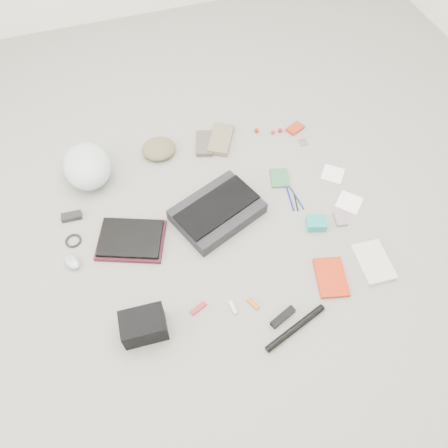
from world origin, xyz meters
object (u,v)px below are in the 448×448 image
object	(u,v)px
laptop	(131,238)
book_red	(331,277)
messenger_bag	(217,212)
accordion_wallet	(316,223)
bike_helmet	(87,166)
camera_bag	(144,326)

from	to	relation	value
laptop	book_red	world-z (taller)	laptop
messenger_bag	accordion_wallet	xyz separation A→B (m)	(0.45, -0.21, -0.01)
bike_helmet	camera_bag	xyz separation A→B (m)	(0.09, -0.93, -0.03)
camera_bag	laptop	bearing A→B (deg)	89.40
laptop	bike_helmet	world-z (taller)	bike_helmet
bike_helmet	accordion_wallet	distance (m)	1.22
messenger_bag	accordion_wallet	bearing A→B (deg)	-47.47
bike_helmet	book_red	size ratio (longest dim) A/B	1.54
camera_bag	accordion_wallet	xyz separation A→B (m)	(0.92, 0.27, -0.04)
book_red	camera_bag	bearing A→B (deg)	-168.04
messenger_bag	camera_bag	bearing A→B (deg)	-156.62
bike_helmet	camera_bag	size ratio (longest dim) A/B	1.64
laptop	bike_helmet	size ratio (longest dim) A/B	0.96
bike_helmet	camera_bag	bearing A→B (deg)	-88.37
messenger_bag	book_red	xyz separation A→B (m)	(0.39, -0.50, -0.02)
camera_bag	book_red	distance (m)	0.87
accordion_wallet	messenger_bag	bearing A→B (deg)	171.28
messenger_bag	laptop	world-z (taller)	messenger_bag
accordion_wallet	laptop	bearing A→B (deg)	-175.58
laptop	accordion_wallet	size ratio (longest dim) A/B	3.15
messenger_bag	book_red	bearing A→B (deg)	-74.03
book_red	accordion_wallet	xyz separation A→B (m)	(0.06, 0.29, 0.01)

